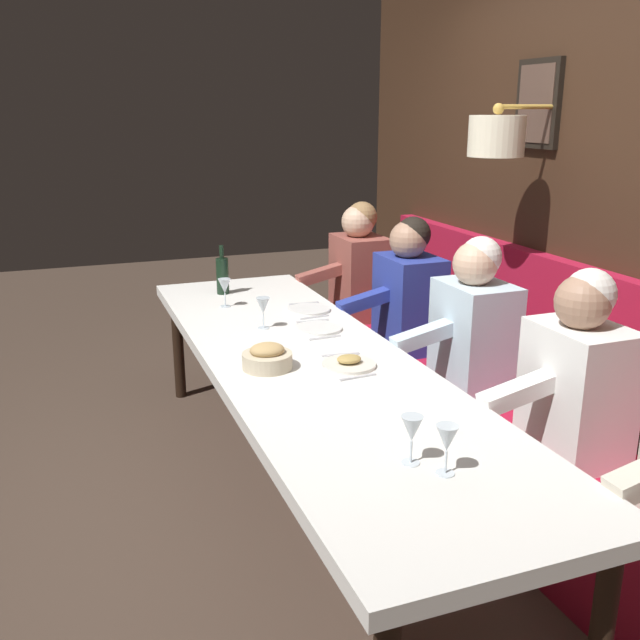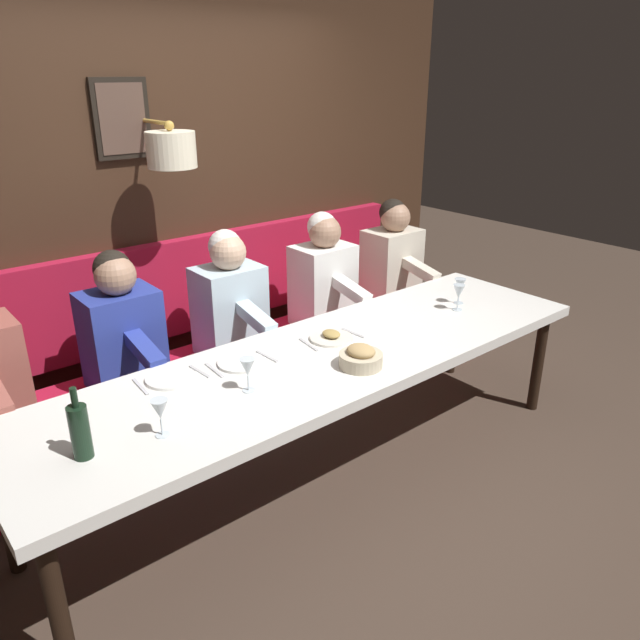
{
  "view_description": "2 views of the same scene",
  "coord_description": "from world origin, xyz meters",
  "px_view_note": "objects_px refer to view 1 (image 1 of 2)",
  "views": [
    {
      "loc": [
        -1.03,
        -2.85,
        1.83
      ],
      "look_at": [
        0.05,
        -0.01,
        0.92
      ],
      "focal_mm": 39.65,
      "sensor_mm": 36.0,
      "label": 1
    },
    {
      "loc": [
        -2.19,
        1.85,
        2.12
      ],
      "look_at": [
        0.05,
        -0.01,
        0.92
      ],
      "focal_mm": 34.19,
      "sensor_mm": 36.0,
      "label": 2
    }
  ],
  "objects_px": {
    "wine_glass_0": "(412,430)",
    "wine_glass_1": "(225,287)",
    "diner_near": "(577,372)",
    "wine_glass_3": "(263,306)",
    "diner_middle": "(474,321)",
    "bread_bowl": "(267,358)",
    "dining_table": "(309,370)",
    "diner_far": "(408,289)",
    "wine_bottle": "(222,275)",
    "diner_farthest": "(359,265)",
    "wine_glass_2": "(447,440)"
  },
  "relations": [
    {
      "from": "wine_glass_0",
      "to": "wine_glass_1",
      "type": "bearing_deg",
      "value": 93.35
    },
    {
      "from": "diner_near",
      "to": "wine_glass_3",
      "type": "height_order",
      "value": "diner_near"
    },
    {
      "from": "diner_near",
      "to": "diner_middle",
      "type": "relative_size",
      "value": 1.0
    },
    {
      "from": "wine_glass_3",
      "to": "bread_bowl",
      "type": "xyz_separation_m",
      "value": [
        -0.15,
        -0.57,
        -0.07
      ]
    },
    {
      "from": "dining_table",
      "to": "wine_glass_0",
      "type": "relative_size",
      "value": 20.03
    },
    {
      "from": "dining_table",
      "to": "diner_near",
      "type": "distance_m",
      "value": 1.16
    },
    {
      "from": "diner_far",
      "to": "wine_glass_1",
      "type": "xyz_separation_m",
      "value": [
        -1.03,
        0.27,
        0.04
      ]
    },
    {
      "from": "diner_far",
      "to": "bread_bowl",
      "type": "bearing_deg",
      "value": -144.63
    },
    {
      "from": "diner_near",
      "to": "bread_bowl",
      "type": "relative_size",
      "value": 3.6
    },
    {
      "from": "diner_near",
      "to": "wine_glass_0",
      "type": "bearing_deg",
      "value": -161.08
    },
    {
      "from": "diner_middle",
      "to": "bread_bowl",
      "type": "bearing_deg",
      "value": -175.8
    },
    {
      "from": "wine_bottle",
      "to": "wine_glass_1",
      "type": "bearing_deg",
      "value": -100.91
    },
    {
      "from": "diner_far",
      "to": "diner_farthest",
      "type": "bearing_deg",
      "value": 90.0
    },
    {
      "from": "wine_glass_0",
      "to": "diner_middle",
      "type": "bearing_deg",
      "value": 49.58
    },
    {
      "from": "wine_glass_1",
      "to": "wine_glass_0",
      "type": "bearing_deg",
      "value": -86.65
    },
    {
      "from": "wine_bottle",
      "to": "bread_bowl",
      "type": "distance_m",
      "value": 1.36
    },
    {
      "from": "wine_glass_3",
      "to": "diner_farthest",
      "type": "bearing_deg",
      "value": 44.46
    },
    {
      "from": "diner_middle",
      "to": "diner_near",
      "type": "bearing_deg",
      "value": -90.0
    },
    {
      "from": "diner_near",
      "to": "wine_glass_0",
      "type": "xyz_separation_m",
      "value": [
        -0.91,
        -0.31,
        0.04
      ]
    },
    {
      "from": "diner_far",
      "to": "wine_glass_0",
      "type": "relative_size",
      "value": 4.82
    },
    {
      "from": "diner_middle",
      "to": "wine_glass_1",
      "type": "height_order",
      "value": "diner_middle"
    },
    {
      "from": "diner_near",
      "to": "wine_glass_3",
      "type": "xyz_separation_m",
      "value": [
        -0.95,
        1.25,
        0.04
      ]
    },
    {
      "from": "bread_bowl",
      "to": "wine_bottle",
      "type": "bearing_deg",
      "value": 84.94
    },
    {
      "from": "diner_far",
      "to": "wine_glass_1",
      "type": "height_order",
      "value": "diner_far"
    },
    {
      "from": "wine_bottle",
      "to": "bread_bowl",
      "type": "relative_size",
      "value": 1.36
    },
    {
      "from": "diner_middle",
      "to": "wine_bottle",
      "type": "bearing_deg",
      "value": 127.59
    },
    {
      "from": "wine_glass_0",
      "to": "wine_glass_3",
      "type": "xyz_separation_m",
      "value": [
        -0.03,
        1.57,
        0.0
      ]
    },
    {
      "from": "diner_far",
      "to": "diner_farthest",
      "type": "distance_m",
      "value": 0.72
    },
    {
      "from": "wine_glass_1",
      "to": "wine_bottle",
      "type": "relative_size",
      "value": 0.55
    },
    {
      "from": "wine_glass_3",
      "to": "diner_middle",
      "type": "bearing_deg",
      "value": -27.48
    },
    {
      "from": "dining_table",
      "to": "wine_bottle",
      "type": "xyz_separation_m",
      "value": [
        -0.09,
        1.29,
        0.17
      ]
    },
    {
      "from": "diner_near",
      "to": "diner_middle",
      "type": "xyz_separation_m",
      "value": [
        0.0,
        0.76,
        0.0
      ]
    },
    {
      "from": "wine_bottle",
      "to": "diner_middle",
      "type": "bearing_deg",
      "value": -52.41
    },
    {
      "from": "diner_middle",
      "to": "wine_bottle",
      "type": "height_order",
      "value": "diner_middle"
    },
    {
      "from": "dining_table",
      "to": "diner_middle",
      "type": "xyz_separation_m",
      "value": [
        0.88,
        0.03,
        0.13
      ]
    },
    {
      "from": "diner_near",
      "to": "wine_glass_2",
      "type": "height_order",
      "value": "diner_near"
    },
    {
      "from": "wine_glass_2",
      "to": "wine_glass_1",
      "type": "bearing_deg",
      "value": 95.03
    },
    {
      "from": "dining_table",
      "to": "diner_farthest",
      "type": "bearing_deg",
      "value": 58.61
    },
    {
      "from": "diner_middle",
      "to": "wine_glass_0",
      "type": "distance_m",
      "value": 1.41
    },
    {
      "from": "wine_bottle",
      "to": "dining_table",
      "type": "bearing_deg",
      "value": -85.83
    },
    {
      "from": "diner_far",
      "to": "wine_glass_3",
      "type": "height_order",
      "value": "diner_far"
    },
    {
      "from": "diner_near",
      "to": "diner_far",
      "type": "xyz_separation_m",
      "value": [
        0.0,
        1.46,
        0.0
      ]
    },
    {
      "from": "wine_glass_2",
      "to": "wine_bottle",
      "type": "distance_m",
      "value": 2.44
    },
    {
      "from": "dining_table",
      "to": "wine_glass_0",
      "type": "bearing_deg",
      "value": -91.77
    },
    {
      "from": "diner_farthest",
      "to": "dining_table",
      "type": "bearing_deg",
      "value": -121.39
    },
    {
      "from": "wine_bottle",
      "to": "diner_near",
      "type": "bearing_deg",
      "value": -64.3
    },
    {
      "from": "wine_glass_3",
      "to": "wine_bottle",
      "type": "xyz_separation_m",
      "value": [
        -0.03,
        0.78,
        -0.0
      ]
    },
    {
      "from": "wine_glass_2",
      "to": "bread_bowl",
      "type": "distance_m",
      "value": 1.12
    },
    {
      "from": "diner_far",
      "to": "wine_glass_2",
      "type": "relative_size",
      "value": 4.82
    },
    {
      "from": "diner_near",
      "to": "diner_far",
      "type": "height_order",
      "value": "same"
    }
  ]
}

